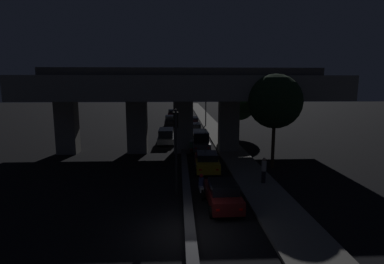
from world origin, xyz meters
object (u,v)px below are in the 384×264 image
object	(u,v)px
motorcycle_white_filtering_near	(201,186)
car_dark_red_lead	(223,194)
car_taxi_yellow_second	(207,162)
motorcycle_red_filtering_far	(191,149)
motorcycle_blue_filtering_mid	(197,163)
car_dark_red_fourth	(194,130)
street_lamp	(204,98)
traffic_light_left_of_median	(176,137)
car_grey_lead_oncoming	(166,136)
car_grey_third	(200,140)
car_black_second_oncoming	(171,121)
pedestrian_on_sidewalk	(264,170)
car_black_fifth	(193,123)
car_dark_red_third_oncoming	(172,114)

from	to	relation	value
motorcycle_white_filtering_near	car_dark_red_lead	bearing A→B (deg)	-150.93
car_dark_red_lead	motorcycle_white_filtering_near	xyz separation A→B (m)	(-1.06, 1.82, -0.19)
car_taxi_yellow_second	motorcycle_red_filtering_far	bearing A→B (deg)	11.41
motorcycle_blue_filtering_mid	car_dark_red_fourth	bearing A→B (deg)	-4.73
car_taxi_yellow_second	street_lamp	bearing A→B (deg)	-3.08
car_taxi_yellow_second	car_dark_red_fourth	xyz separation A→B (m)	(-0.18, 15.85, 0.12)
car_dark_red_fourth	motorcycle_white_filtering_near	xyz separation A→B (m)	(-0.67, -21.13, -0.31)
traffic_light_left_of_median	car_grey_lead_oncoming	world-z (taller)	traffic_light_left_of_median
car_taxi_yellow_second	car_grey_third	bearing A→B (deg)	0.75
car_grey_third	motorcycle_blue_filtering_mid	world-z (taller)	car_grey_third
street_lamp	car_black_second_oncoming	world-z (taller)	street_lamp
car_black_second_oncoming	pedestrian_on_sidewalk	bearing A→B (deg)	13.27
motorcycle_blue_filtering_mid	motorcycle_red_filtering_far	world-z (taller)	motorcycle_red_filtering_far
car_black_fifth	motorcycle_white_filtering_near	size ratio (longest dim) A/B	1.99
car_dark_red_lead	motorcycle_white_filtering_near	size ratio (longest dim) A/B	2.04
car_grey_third	motorcycle_blue_filtering_mid	xyz separation A→B (m)	(-0.85, -7.55, -0.41)
traffic_light_left_of_median	car_black_fifth	distance (m)	28.01
car_grey_lead_oncoming	motorcycle_blue_filtering_mid	size ratio (longest dim) A/B	2.36
pedestrian_on_sidewalk	car_grey_third	bearing A→B (deg)	107.48
car_dark_red_lead	motorcycle_white_filtering_near	distance (m)	2.11
car_black_second_oncoming	motorcycle_red_filtering_far	size ratio (longest dim) A/B	2.19
motorcycle_blue_filtering_mid	traffic_light_left_of_median	bearing A→B (deg)	160.60
car_dark_red_third_oncoming	motorcycle_blue_filtering_mid	distance (m)	36.94
car_dark_red_lead	car_dark_red_fourth	xyz separation A→B (m)	(-0.39, 22.95, 0.12)
car_dark_red_third_oncoming	motorcycle_red_filtering_far	world-z (taller)	car_dark_red_third_oncoming
traffic_light_left_of_median	pedestrian_on_sidewalk	distance (m)	6.75
car_dark_red_third_oncoming	car_black_second_oncoming	bearing A→B (deg)	-0.80
car_dark_red_lead	car_dark_red_third_oncoming	world-z (taller)	car_dark_red_third_oncoming
motorcycle_white_filtering_near	motorcycle_blue_filtering_mid	distance (m)	5.57
car_dark_red_third_oncoming	motorcycle_white_filtering_near	size ratio (longest dim) A/B	2.06
car_taxi_yellow_second	pedestrian_on_sidewalk	bearing A→B (deg)	-132.48
car_dark_red_fourth	car_dark_red_third_oncoming	size ratio (longest dim) A/B	0.99
car_dark_red_lead	motorcycle_red_filtering_far	world-z (taller)	car_dark_red_lead
car_grey_third	pedestrian_on_sidewalk	xyz separation A→B (m)	(3.56, -11.29, 0.02)
traffic_light_left_of_median	motorcycle_white_filtering_near	distance (m)	3.47
car_black_second_oncoming	motorcycle_white_filtering_near	xyz separation A→B (m)	(2.63, -30.07, -0.35)
car_taxi_yellow_second	car_black_fifth	bearing A→B (deg)	1.07
car_dark_red_fourth	motorcycle_red_filtering_far	world-z (taller)	car_dark_red_fourth
street_lamp	car_grey_third	size ratio (longest dim) A/B	1.62
street_lamp	car_dark_red_third_oncoming	bearing A→B (deg)	114.01
car_black_second_oncoming	car_dark_red_fourth	bearing A→B (deg)	19.43
motorcycle_white_filtering_near	pedestrian_on_sidewalk	bearing A→B (deg)	-68.90
motorcycle_blue_filtering_mid	street_lamp	bearing A→B (deg)	-8.57
car_grey_third	car_black_second_oncoming	world-z (taller)	car_grey_third
car_grey_third	car_grey_lead_oncoming	bearing A→B (deg)	48.12
car_black_fifth	motorcycle_red_filtering_far	distance (m)	17.28
street_lamp	motorcycle_white_filtering_near	world-z (taller)	street_lamp
car_dark_red_fourth	car_dark_red_third_oncoming	distance (m)	21.53
car_dark_red_lead	car_taxi_yellow_second	distance (m)	7.10
motorcycle_white_filtering_near	motorcycle_blue_filtering_mid	world-z (taller)	motorcycle_blue_filtering_mid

